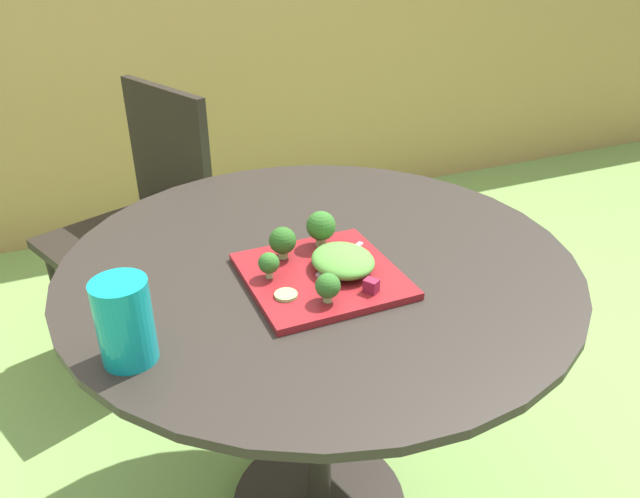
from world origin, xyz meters
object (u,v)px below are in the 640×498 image
(patio_chair, at_px, (145,209))
(salad_plate, at_px, (321,276))
(fork, at_px, (338,263))
(drinking_glass, at_px, (125,326))

(patio_chair, height_order, salad_plate, patio_chair)
(salad_plate, bearing_deg, fork, 21.87)
(patio_chair, relative_size, salad_plate, 3.26)
(drinking_glass, bearing_deg, fork, 15.87)
(salad_plate, relative_size, drinking_glass, 2.02)
(salad_plate, height_order, drinking_glass, drinking_glass)
(patio_chair, xyz_separation_m, salad_plate, (0.20, -0.96, 0.24))
(salad_plate, height_order, fork, fork)
(salad_plate, xyz_separation_m, drinking_glass, (-0.36, -0.10, 0.05))
(salad_plate, bearing_deg, patio_chair, 101.60)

